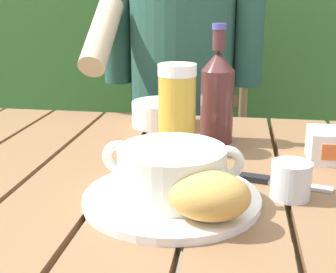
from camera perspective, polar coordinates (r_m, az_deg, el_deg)
The scene contains 12 objects.
dining_table at distance 0.79m, azimuth -2.06°, elevation -12.18°, with size 1.26×0.93×0.73m.
hedge_backdrop at distance 2.19m, azimuth 8.61°, elevation 15.65°, with size 3.52×0.98×2.18m.
chair_near_diner at distance 1.68m, azimuth 2.35°, elevation -1.85°, with size 0.42×0.43×1.00m.
person_eating at distance 1.42m, azimuth 1.44°, elevation 4.75°, with size 0.48×0.47×1.24m.
serving_plate at distance 0.69m, azimuth 0.47°, elevation -7.59°, with size 0.26×0.26×0.01m.
soup_bowl at distance 0.67m, azimuth 0.48°, elevation -4.17°, with size 0.21×0.16×0.08m.
bread_roll at distance 0.60m, azimuth 5.14°, elevation -7.31°, with size 0.11×0.08×0.06m.
beer_glass at distance 0.89m, azimuth 1.12°, elevation 3.54°, with size 0.07×0.07×0.17m.
beer_bottle at distance 0.95m, azimuth 6.11°, elevation 5.16°, with size 0.07×0.07×0.24m.
water_glass_small at distance 0.72m, azimuth 14.96°, elevation -5.22°, with size 0.06×0.06×0.06m.
table_knife at distance 0.77m, azimuth 12.15°, elevation -5.35°, with size 0.17×0.06×0.01m.
diner_bowl at distance 1.09m, azimuth -0.70°, elevation 2.87°, with size 0.14×0.14×0.06m.
Camera 1 is at (0.13, -0.67, 1.03)m, focal length 49.30 mm.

